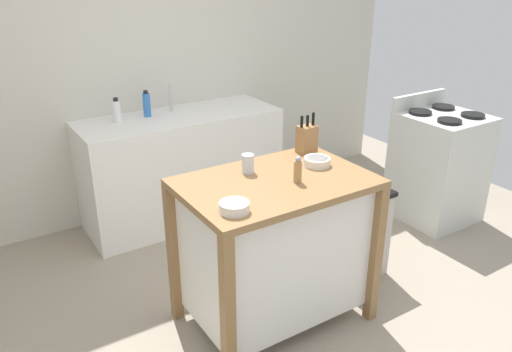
# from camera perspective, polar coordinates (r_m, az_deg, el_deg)

# --- Properties ---
(ground_plane) EXTENTS (5.91, 5.91, 0.00)m
(ground_plane) POSITION_cam_1_polar(r_m,az_deg,el_deg) (3.14, 3.67, -17.16)
(ground_plane) COLOR gray
(ground_plane) RESTS_ON ground
(wall_back) EXTENTS (4.91, 0.10, 2.60)m
(wall_back) POSITION_cam_1_polar(r_m,az_deg,el_deg) (4.25, -12.52, 12.84)
(wall_back) COLOR beige
(wall_back) RESTS_ON ground
(kitchen_island) EXTENTS (1.05, 0.70, 0.92)m
(kitchen_island) POSITION_cam_1_polar(r_m,az_deg,el_deg) (2.95, 2.11, -7.70)
(kitchen_island) COLOR olive
(kitchen_island) RESTS_ON ground
(knife_block) EXTENTS (0.11, 0.09, 0.25)m
(knife_block) POSITION_cam_1_polar(r_m,az_deg,el_deg) (3.14, 5.75, 4.23)
(knife_block) COLOR #9E7042
(knife_block) RESTS_ON kitchen_island
(bowl_ceramic_small) EXTENTS (0.15, 0.15, 0.05)m
(bowl_ceramic_small) POSITION_cam_1_polar(r_m,az_deg,el_deg) (2.41, -2.45, -3.48)
(bowl_ceramic_small) COLOR silver
(bowl_ceramic_small) RESTS_ON kitchen_island
(bowl_stoneware_deep) EXTENTS (0.16, 0.16, 0.05)m
(bowl_stoneware_deep) POSITION_cam_1_polar(r_m,az_deg,el_deg) (2.97, 6.89, 1.66)
(bowl_stoneware_deep) COLOR silver
(bowl_stoneware_deep) RESTS_ON kitchen_island
(drinking_cup) EXTENTS (0.07, 0.07, 0.11)m
(drinking_cup) POSITION_cam_1_polar(r_m,az_deg,el_deg) (2.83, -0.92, 1.40)
(drinking_cup) COLOR silver
(drinking_cup) RESTS_ON kitchen_island
(pepper_grinder) EXTENTS (0.04, 0.04, 0.15)m
(pepper_grinder) POSITION_cam_1_polar(r_m,az_deg,el_deg) (2.71, 4.73, 0.66)
(pepper_grinder) COLOR #AD7F4C
(pepper_grinder) RESTS_ON kitchen_island
(trash_bin) EXTENTS (0.36, 0.28, 0.63)m
(trash_bin) POSITION_cam_1_polar(r_m,az_deg,el_deg) (3.53, 11.59, -6.26)
(trash_bin) COLOR #B7B2A8
(trash_bin) RESTS_ON ground
(sink_counter) EXTENTS (1.60, 0.60, 0.89)m
(sink_counter) POSITION_cam_1_polar(r_m,az_deg,el_deg) (4.21, -8.34, 0.97)
(sink_counter) COLOR white
(sink_counter) RESTS_ON ground
(sink_faucet) EXTENTS (0.02, 0.02, 0.22)m
(sink_faucet) POSITION_cam_1_polar(r_m,az_deg,el_deg) (4.16, -9.60, 8.67)
(sink_faucet) COLOR #B7BCC1
(sink_faucet) RESTS_ON sink_counter
(bottle_hand_soap) EXTENTS (0.06, 0.06, 0.19)m
(bottle_hand_soap) POSITION_cam_1_polar(r_m,az_deg,el_deg) (3.96, -15.43, 7.07)
(bottle_hand_soap) COLOR white
(bottle_hand_soap) RESTS_ON sink_counter
(bottle_dish_soap) EXTENTS (0.06, 0.06, 0.21)m
(bottle_dish_soap) POSITION_cam_1_polar(r_m,az_deg,el_deg) (4.06, -12.23, 7.90)
(bottle_dish_soap) COLOR blue
(bottle_dish_soap) RESTS_ON sink_counter
(stove) EXTENTS (0.60, 0.60, 1.01)m
(stove) POSITION_cam_1_polar(r_m,az_deg,el_deg) (4.44, 19.83, 1.03)
(stove) COLOR silver
(stove) RESTS_ON ground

